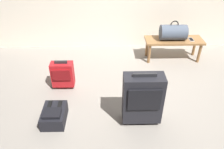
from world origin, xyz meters
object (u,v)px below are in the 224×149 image
(cell_phone, at_px, (191,39))
(bench, at_px, (174,42))
(duffel_bag_slate, at_px, (173,32))
(backpack_dark, at_px, (54,115))
(suitcase_small_red, at_px, (63,74))
(suitcase_upright_charcoal, at_px, (143,98))

(cell_phone, bearing_deg, bench, 176.37)
(bench, height_order, duffel_bag_slate, duffel_bag_slate)
(backpack_dark, bearing_deg, suitcase_small_red, 89.27)
(duffel_bag_slate, bearing_deg, suitcase_small_red, -155.21)
(duffel_bag_slate, relative_size, suitcase_small_red, 0.96)
(cell_phone, bearing_deg, suitcase_upright_charcoal, -124.66)
(bench, bearing_deg, suitcase_upright_charcoal, -116.36)
(bench, height_order, suitcase_small_red, suitcase_small_red)
(suitcase_upright_charcoal, bearing_deg, suitcase_small_red, 146.08)
(suitcase_upright_charcoal, relative_size, suitcase_small_red, 1.55)
(suitcase_small_red, bearing_deg, duffel_bag_slate, 24.79)
(duffel_bag_slate, bearing_deg, backpack_dark, -139.82)
(bench, height_order, suitcase_upright_charcoal, suitcase_upright_charcoal)
(duffel_bag_slate, distance_m, suitcase_upright_charcoal, 1.71)
(bench, height_order, backpack_dark, bench)
(suitcase_upright_charcoal, bearing_deg, cell_phone, 55.34)
(bench, xyz_separation_m, backpack_dark, (-1.83, -1.52, -0.23))
(suitcase_small_red, bearing_deg, cell_phone, 20.88)
(backpack_dark, bearing_deg, cell_phone, 35.19)
(bench, xyz_separation_m, cell_phone, (0.29, -0.02, 0.06))
(suitcase_small_red, bearing_deg, suitcase_upright_charcoal, -33.92)
(cell_phone, height_order, suitcase_small_red, suitcase_small_red)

